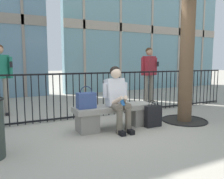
# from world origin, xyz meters

# --- Properties ---
(ground_plane) EXTENTS (60.00, 60.00, 0.00)m
(ground_plane) POSITION_xyz_m (0.00, 0.00, 0.00)
(ground_plane) COLOR #A8A091
(stone_bench) EXTENTS (1.60, 0.44, 0.45)m
(stone_bench) POSITION_xyz_m (0.00, 0.00, 0.27)
(stone_bench) COLOR gray
(stone_bench) RESTS_ON ground
(seated_person_with_phone) EXTENTS (0.52, 0.66, 1.21)m
(seated_person_with_phone) POSITION_xyz_m (0.00, -0.13, 0.65)
(seated_person_with_phone) COLOR #6B6051
(seated_person_with_phone) RESTS_ON ground
(handbag_on_bench) EXTENTS (0.33, 0.20, 0.41)m
(handbag_on_bench) POSITION_xyz_m (-0.58, -0.01, 0.60)
(handbag_on_bench) COLOR #33477F
(handbag_on_bench) RESTS_ON stone_bench
(shopping_bag) EXTENTS (0.35, 0.12, 0.53)m
(shopping_bag) POSITION_xyz_m (0.73, -0.28, 0.22)
(shopping_bag) COLOR black
(shopping_bag) RESTS_ON ground
(bystander_at_railing) EXTENTS (0.55, 0.42, 1.71)m
(bystander_at_railing) POSITION_xyz_m (-1.96, 2.17, 1.00)
(bystander_at_railing) COLOR gray
(bystander_at_railing) RESTS_ON ground
(bystander_further_back) EXTENTS (0.55, 0.34, 1.71)m
(bystander_further_back) POSITION_xyz_m (1.99, 1.63, 1.00)
(bystander_further_back) COLOR gray
(bystander_further_back) RESTS_ON ground
(plaza_railing) EXTENTS (8.43, 0.04, 1.05)m
(plaza_railing) POSITION_xyz_m (0.00, 1.02, 0.53)
(plaza_railing) COLOR black
(plaza_railing) RESTS_ON ground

